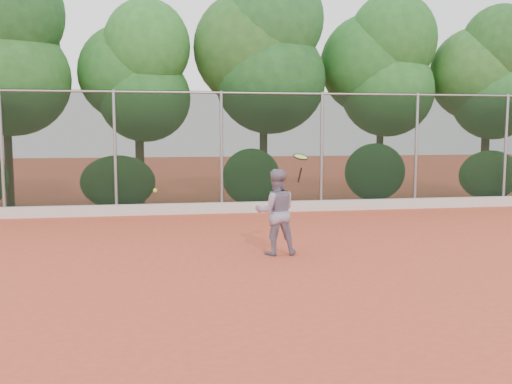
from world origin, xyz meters
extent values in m
plane|color=#CB4B30|center=(0.00, 0.00, 0.00)|extent=(80.00, 80.00, 0.00)
cube|color=silver|center=(0.00, 6.82, 0.15)|extent=(24.00, 0.20, 0.30)
imported|color=gray|center=(0.43, 1.22, 0.83)|extent=(0.82, 0.65, 1.66)
cube|color=black|center=(0.00, 7.00, 1.75)|extent=(24.00, 0.01, 3.50)
cylinder|color=gray|center=(0.00, 7.00, 3.45)|extent=(24.00, 0.06, 0.06)
cylinder|color=gray|center=(-6.00, 7.00, 1.75)|extent=(0.09, 0.09, 3.50)
cylinder|color=gray|center=(-3.00, 7.00, 1.75)|extent=(0.09, 0.09, 3.50)
cylinder|color=gray|center=(0.00, 7.00, 1.75)|extent=(0.09, 0.09, 3.50)
cylinder|color=gray|center=(3.00, 7.00, 1.75)|extent=(0.09, 0.09, 3.50)
cylinder|color=gray|center=(6.00, 7.00, 1.75)|extent=(0.09, 0.09, 3.50)
cylinder|color=gray|center=(9.00, 7.00, 1.75)|extent=(0.09, 0.09, 3.50)
cylinder|color=#412819|center=(-6.30, 8.90, 1.45)|extent=(0.24, 0.24, 2.90)
ellipsoid|color=#34742C|center=(-6.10, 8.80, 3.90)|extent=(3.50, 2.90, 3.40)
ellipsoid|color=#256226|center=(-6.00, 8.70, 5.80)|extent=(3.10, 2.60, 3.20)
cylinder|color=#492E1C|center=(-2.40, 9.30, 1.20)|extent=(0.28, 0.28, 2.40)
ellipsoid|color=#1E561D|center=(-2.20, 9.20, 3.40)|extent=(2.90, 2.40, 2.80)
ellipsoid|color=#1F571E|center=(-2.70, 9.50, 4.20)|extent=(3.20, 2.70, 3.10)
ellipsoid|color=#236322|center=(-2.10, 9.00, 5.00)|extent=(2.70, 2.30, 2.90)
cylinder|color=#3E2917|center=(1.60, 9.00, 1.50)|extent=(0.26, 0.26, 3.00)
ellipsoid|color=#286727|center=(1.80, 8.90, 4.00)|extent=(3.60, 3.00, 3.50)
ellipsoid|color=#37722B|center=(1.30, 9.20, 5.00)|extent=(3.90, 3.20, 3.80)
ellipsoid|color=#2D7730|center=(1.90, 8.80, 5.90)|extent=(3.20, 2.70, 3.30)
cylinder|color=#3B2916|center=(5.70, 9.20, 1.35)|extent=(0.24, 0.24, 2.70)
ellipsoid|color=#1F591E|center=(5.90, 9.10, 3.70)|extent=(3.20, 2.70, 3.10)
ellipsoid|color=#1D541D|center=(5.40, 9.40, 4.60)|extent=(3.50, 2.90, 3.40)
ellipsoid|color=#1D551D|center=(6.00, 9.00, 5.40)|extent=(3.00, 2.50, 3.10)
cylinder|color=#43271A|center=(9.40, 8.80, 1.25)|extent=(0.28, 0.28, 2.50)
ellipsoid|color=#2D752C|center=(9.60, 8.70, 3.50)|extent=(3.00, 2.50, 2.90)
ellipsoid|color=#3A762D|center=(9.10, 9.00, 4.30)|extent=(3.30, 2.80, 3.20)
ellipsoid|color=#2C6426|center=(9.70, 8.60, 5.10)|extent=(2.80, 2.40, 3.00)
ellipsoid|color=#306024|center=(-3.00, 7.80, 0.85)|extent=(2.20, 1.16, 1.60)
ellipsoid|color=#2E6D29|center=(1.00, 7.80, 0.95)|extent=(1.80, 1.04, 1.76)
ellipsoid|color=#276727|center=(5.00, 7.80, 1.05)|extent=(2.00, 1.10, 1.84)
ellipsoid|color=#35712B|center=(9.00, 7.80, 0.90)|extent=(2.16, 1.12, 1.64)
cylinder|color=black|center=(0.86, 1.09, 1.55)|extent=(0.08, 0.13, 0.29)
torus|color=black|center=(0.86, 1.03, 1.90)|extent=(0.38, 0.37, 0.12)
cylinder|color=#BCD03D|center=(0.86, 1.03, 1.90)|extent=(0.32, 0.31, 0.09)
sphere|color=#CFDB31|center=(-1.86, 1.46, 1.26)|extent=(0.07, 0.07, 0.07)
camera|label=1|loc=(-1.76, -9.44, 2.43)|focal=40.00mm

